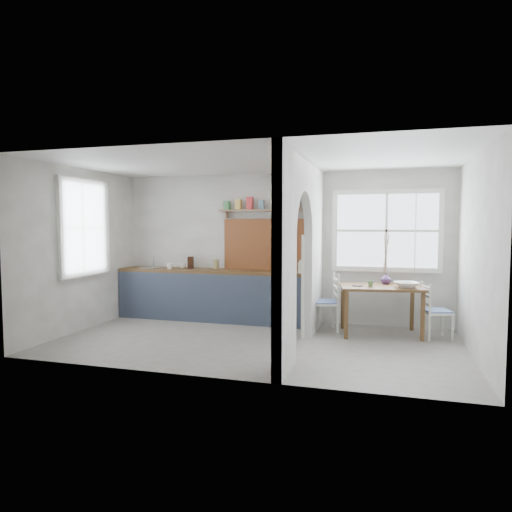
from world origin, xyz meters
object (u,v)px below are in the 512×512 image
(chair_left, at_px, (324,302))
(kettle, at_px, (302,267))
(vase, at_px, (386,279))
(dining_table, at_px, (381,310))
(chair_right, at_px, (437,311))

(chair_left, distance_m, kettle, 0.68)
(chair_left, xyz_separation_m, vase, (0.95, 0.20, 0.38))
(dining_table, distance_m, chair_left, 0.89)
(dining_table, xyz_separation_m, kettle, (-1.27, 0.20, 0.63))
(chair_left, height_order, kettle, kettle)
(kettle, bearing_deg, dining_table, -15.37)
(dining_table, bearing_deg, chair_right, -10.13)
(dining_table, distance_m, vase, 0.53)
(chair_left, relative_size, chair_right, 1.12)
(chair_right, distance_m, vase, 0.89)
(dining_table, relative_size, chair_left, 1.30)
(chair_right, distance_m, kettle, 2.17)
(dining_table, height_order, kettle, kettle)
(chair_right, xyz_separation_m, vase, (-0.74, 0.25, 0.43))
(chair_left, xyz_separation_m, kettle, (-0.39, 0.16, 0.54))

